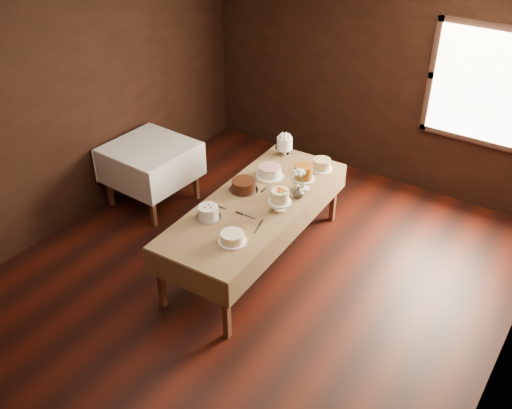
% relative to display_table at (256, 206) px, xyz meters
% --- Properties ---
extents(floor, '(5.00, 6.00, 0.01)m').
position_rel_display_table_xyz_m(floor, '(0.18, -0.47, -0.72)').
color(floor, black).
rests_on(floor, ground).
extents(ceiling, '(5.00, 6.00, 0.01)m').
position_rel_display_table_xyz_m(ceiling, '(0.18, -0.47, 2.08)').
color(ceiling, beige).
rests_on(ceiling, wall_back).
extents(wall_back, '(5.00, 0.02, 2.80)m').
position_rel_display_table_xyz_m(wall_back, '(0.18, 2.53, 0.68)').
color(wall_back, black).
rests_on(wall_back, ground).
extents(wall_left, '(0.02, 6.00, 2.80)m').
position_rel_display_table_xyz_m(wall_left, '(-2.32, -0.47, 0.68)').
color(wall_left, black).
rests_on(wall_left, ground).
extents(window, '(1.10, 0.05, 1.30)m').
position_rel_display_table_xyz_m(window, '(1.48, 2.47, 0.88)').
color(window, '#FFEABF').
rests_on(window, wall_back).
extents(display_table, '(1.08, 2.54, 0.77)m').
position_rel_display_table_xyz_m(display_table, '(0.00, 0.00, 0.00)').
color(display_table, '#512C1A').
rests_on(display_table, ground).
extents(side_table, '(1.00, 1.00, 0.82)m').
position_rel_display_table_xyz_m(side_table, '(-1.78, 0.25, 0.00)').
color(side_table, '#512C1A').
rests_on(side_table, ground).
extents(cake_meringue, '(0.23, 0.23, 0.24)m').
position_rel_display_table_xyz_m(cake_meringue, '(-0.31, 1.07, 0.17)').
color(cake_meringue, silver).
rests_on(cake_meringue, display_table).
extents(cake_speckled, '(0.27, 0.27, 0.13)m').
position_rel_display_table_xyz_m(cake_speckled, '(0.24, 1.01, 0.12)').
color(cake_speckled, white).
rests_on(cake_speckled, display_table).
extents(cake_lattice, '(0.32, 0.32, 0.12)m').
position_rel_display_table_xyz_m(cake_lattice, '(-0.17, 0.53, 0.11)').
color(cake_lattice, white).
rests_on(cake_lattice, display_table).
extents(cake_caramel, '(0.26, 0.26, 0.30)m').
position_rel_display_table_xyz_m(cake_caramel, '(0.28, 0.51, 0.19)').
color(cake_caramel, white).
rests_on(cake_caramel, display_table).
extents(cake_chocolate, '(0.34, 0.34, 0.13)m').
position_rel_display_table_xyz_m(cake_chocolate, '(-0.24, 0.11, 0.12)').
color(cake_chocolate, silver).
rests_on(cake_chocolate, display_table).
extents(cake_flowers, '(0.25, 0.25, 0.25)m').
position_rel_display_table_xyz_m(cake_flowers, '(0.30, 0.01, 0.17)').
color(cake_flowers, white).
rests_on(cake_flowers, display_table).
extents(cake_swirl, '(0.26, 0.26, 0.13)m').
position_rel_display_table_xyz_m(cake_swirl, '(-0.23, -0.52, 0.12)').
color(cake_swirl, silver).
rests_on(cake_swirl, display_table).
extents(cake_cream, '(0.30, 0.30, 0.10)m').
position_rel_display_table_xyz_m(cake_cream, '(0.21, -0.72, 0.10)').
color(cake_cream, white).
rests_on(cake_cream, display_table).
extents(cake_server_a, '(0.24, 0.04, 0.01)m').
position_rel_display_table_xyz_m(cake_server_a, '(0.11, -0.28, 0.06)').
color(cake_server_a, silver).
rests_on(cake_server_a, display_table).
extents(cake_server_b, '(0.09, 0.24, 0.01)m').
position_rel_display_table_xyz_m(cake_server_b, '(0.30, -0.42, 0.06)').
color(cake_server_b, silver).
rests_on(cake_server_b, display_table).
extents(cake_server_c, '(0.03, 0.24, 0.01)m').
position_rel_display_table_xyz_m(cake_server_c, '(-0.05, 0.35, 0.06)').
color(cake_server_c, silver).
rests_on(cake_server_c, display_table).
extents(cake_server_d, '(0.21, 0.16, 0.01)m').
position_rel_display_table_xyz_m(cake_server_d, '(0.30, 0.33, 0.06)').
color(cake_server_d, silver).
rests_on(cake_server_d, display_table).
extents(cake_server_e, '(0.24, 0.03, 0.01)m').
position_rel_display_table_xyz_m(cake_server_e, '(-0.25, -0.30, 0.06)').
color(cake_server_e, silver).
rests_on(cake_server_e, display_table).
extents(flower_vase, '(0.17, 0.17, 0.13)m').
position_rel_display_table_xyz_m(flower_vase, '(0.33, 0.32, 0.12)').
color(flower_vase, '#2D2823').
rests_on(flower_vase, display_table).
extents(flower_bouquet, '(0.14, 0.14, 0.20)m').
position_rel_display_table_xyz_m(flower_bouquet, '(0.33, 0.32, 0.31)').
color(flower_bouquet, white).
rests_on(flower_bouquet, flower_vase).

